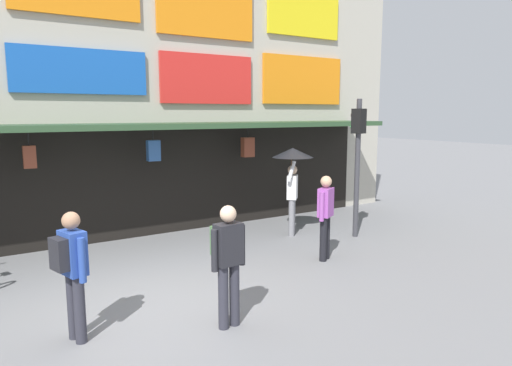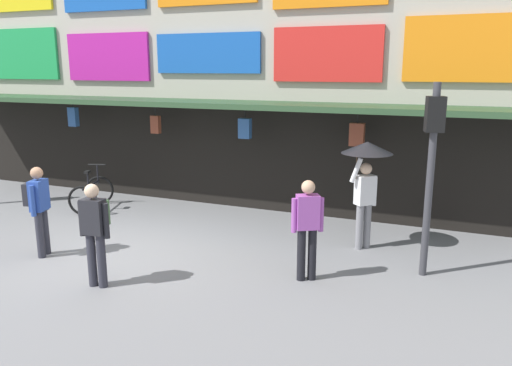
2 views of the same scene
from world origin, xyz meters
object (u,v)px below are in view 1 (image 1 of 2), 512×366
(pedestrian_with_umbrella, at_px, (293,167))
(pedestrian_in_white, at_px, (72,267))
(pedestrian_in_green, at_px, (228,256))
(traffic_light_far, at_px, (358,146))
(pedestrian_in_blue, at_px, (325,213))

(pedestrian_with_umbrella, bearing_deg, pedestrian_in_white, -153.77)
(pedestrian_in_green, relative_size, pedestrian_with_umbrella, 0.81)
(pedestrian_in_white, xyz_separation_m, pedestrian_with_umbrella, (5.42, 2.67, 0.66))
(traffic_light_far, xyz_separation_m, pedestrian_in_green, (-4.76, -2.45, -1.16))
(traffic_light_far, distance_m, pedestrian_in_blue, 2.33)
(pedestrian_in_green, bearing_deg, pedestrian_in_blue, 26.42)
(pedestrian_in_blue, bearing_deg, traffic_light_far, 28.58)
(traffic_light_far, xyz_separation_m, pedestrian_with_umbrella, (-1.19, 0.89, -0.50))
(pedestrian_with_umbrella, bearing_deg, pedestrian_in_green, -136.97)
(pedestrian_in_white, relative_size, pedestrian_with_umbrella, 0.81)
(pedestrian_in_green, bearing_deg, pedestrian_in_white, 160.04)
(pedestrian_in_white, xyz_separation_m, pedestrian_in_blue, (4.85, 0.82, -0.04))
(traffic_light_far, xyz_separation_m, pedestrian_in_blue, (-1.76, -0.96, -1.19))
(pedestrian_in_white, bearing_deg, traffic_light_far, 15.09)
(pedestrian_in_white, distance_m, pedestrian_with_umbrella, 6.08)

